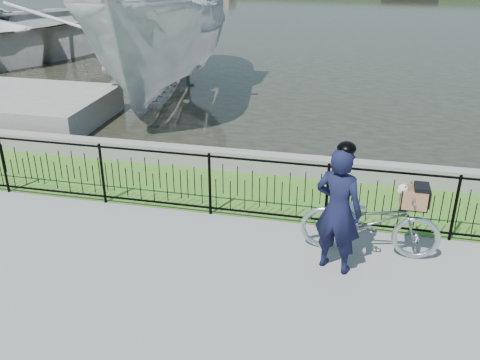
# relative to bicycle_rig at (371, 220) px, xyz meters

# --- Properties ---
(ground) EXTENTS (120.00, 120.00, 0.00)m
(ground) POSITION_rel_bicycle_rig_xyz_m (-1.71, -0.95, -0.56)
(ground) COLOR gray
(ground) RESTS_ON ground
(grass_strip) EXTENTS (60.00, 2.00, 0.01)m
(grass_strip) POSITION_rel_bicycle_rig_xyz_m (-1.71, 1.65, -0.55)
(grass_strip) COLOR #407224
(grass_strip) RESTS_ON ground
(water) EXTENTS (120.00, 120.00, 0.00)m
(water) POSITION_rel_bicycle_rig_xyz_m (-1.71, 32.05, -0.56)
(water) COLOR #27271D
(water) RESTS_ON ground
(quay_wall) EXTENTS (60.00, 0.30, 0.40)m
(quay_wall) POSITION_rel_bicycle_rig_xyz_m (-1.71, 2.65, -0.36)
(quay_wall) COLOR gray
(quay_wall) RESTS_ON ground
(fence) EXTENTS (14.00, 0.06, 1.15)m
(fence) POSITION_rel_bicycle_rig_xyz_m (-1.71, 0.65, 0.02)
(fence) COLOR black
(fence) RESTS_ON ground
(bicycle_rig) EXTENTS (2.09, 0.73, 1.24)m
(bicycle_rig) POSITION_rel_bicycle_rig_xyz_m (0.00, 0.00, 0.00)
(bicycle_rig) COLOR #ABB1B7
(bicycle_rig) RESTS_ON ground
(cyclist) EXTENTS (0.81, 0.67, 1.98)m
(cyclist) POSITION_rel_bicycle_rig_xyz_m (-0.49, -0.54, 0.42)
(cyclist) COLOR black
(cyclist) RESTS_ON ground
(boat_near) EXTENTS (4.74, 9.66, 5.38)m
(boat_near) POSITION_rel_bicycle_rig_xyz_m (-5.90, 7.33, 1.36)
(boat_near) COLOR #B9B9B9
(boat_near) RESTS_ON water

